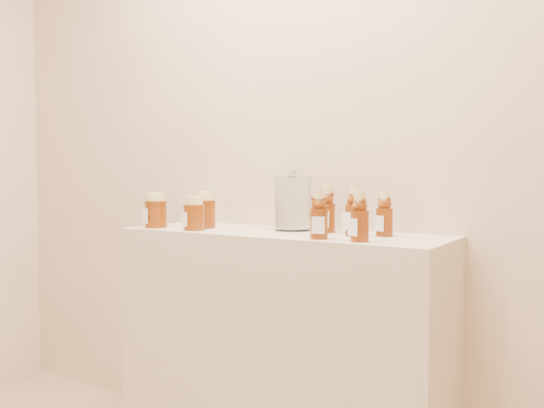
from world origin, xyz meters
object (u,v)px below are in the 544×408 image
Objects in this scene: bear_bottle_front_left at (319,211)px; honey_jar_left at (156,210)px; display_table at (278,356)px; glass_canister at (293,201)px; bear_bottle_back_left at (327,205)px.

honey_jar_left is (-0.72, 0.01, -0.02)m from bear_bottle_front_left.
display_table is 0.56m from glass_canister.
display_table is 0.57m from bear_bottle_back_left.
display_table is 0.72m from honey_jar_left.
bear_bottle_front_left is at bearing 23.23° from honey_jar_left.
bear_bottle_back_left is at bearing 1.44° from glass_canister.
bear_bottle_front_left is at bearing -74.10° from bear_bottle_back_left.
bear_bottle_back_left is 0.67m from honey_jar_left.
bear_bottle_front_left reaches higher than display_table.
bear_bottle_front_left is 0.29m from glass_canister.
bear_bottle_back_left is at bearing 25.28° from display_table.
glass_canister is (-0.14, -0.00, 0.01)m from bear_bottle_back_left.
glass_canister is (-0.21, 0.20, 0.02)m from bear_bottle_front_left.
bear_bottle_back_left is at bearing 87.43° from bear_bottle_front_left.
bear_bottle_back_left is (0.15, 0.07, 0.55)m from display_table.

